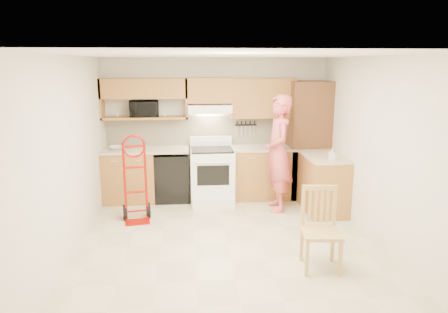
{
  "coord_description": "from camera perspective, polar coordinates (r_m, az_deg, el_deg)",
  "views": [
    {
      "loc": [
        -0.51,
        -5.26,
        2.39
      ],
      "look_at": [
        0.0,
        0.5,
        1.1
      ],
      "focal_mm": 33.27,
      "sensor_mm": 36.0,
      "label": 1
    }
  ],
  "objects": [
    {
      "name": "floor",
      "position": [
        5.8,
        0.44,
        -11.86
      ],
      "size": [
        4.0,
        4.5,
        0.02
      ],
      "primitive_type": "cube",
      "color": "beige",
      "rests_on": "ground"
    },
    {
      "name": "ceiling",
      "position": [
        5.28,
        0.49,
        13.88
      ],
      "size": [
        4.0,
        4.5,
        0.02
      ],
      "primitive_type": "cube",
      "color": "white",
      "rests_on": "ground"
    },
    {
      "name": "wall_back",
      "position": [
        7.62,
        -1.17,
        3.98
      ],
      "size": [
        4.0,
        0.02,
        2.5
      ],
      "primitive_type": "cube",
      "color": "beige",
      "rests_on": "ground"
    },
    {
      "name": "wall_front",
      "position": [
        3.25,
        4.32,
        -8.02
      ],
      "size": [
        4.0,
        0.02,
        2.5
      ],
      "primitive_type": "cube",
      "color": "beige",
      "rests_on": "ground"
    },
    {
      "name": "wall_left",
      "position": [
        5.58,
        -20.53,
        -0.01
      ],
      "size": [
        0.02,
        4.5,
        2.5
      ],
      "primitive_type": "cube",
      "color": "beige",
      "rests_on": "ground"
    },
    {
      "name": "wall_right",
      "position": [
        5.94,
        20.15,
        0.74
      ],
      "size": [
        0.02,
        4.5,
        2.5
      ],
      "primitive_type": "cube",
      "color": "beige",
      "rests_on": "ground"
    },
    {
      "name": "backsplash",
      "position": [
        7.6,
        -1.15,
        3.58
      ],
      "size": [
        3.92,
        0.03,
        0.55
      ],
      "primitive_type": "cube",
      "color": "beige",
      "rests_on": "wall_back"
    },
    {
      "name": "lower_cab_left",
      "position": [
        7.54,
        -12.83,
        -2.66
      ],
      "size": [
        0.9,
        0.6,
        0.9
      ],
      "primitive_type": "cube",
      "color": "#A46A34",
      "rests_on": "ground"
    },
    {
      "name": "dishwasher",
      "position": [
        7.48,
        -7.11,
        -2.75
      ],
      "size": [
        0.6,
        0.6,
        0.85
      ],
      "primitive_type": "cube",
      "color": "black",
      "rests_on": "ground"
    },
    {
      "name": "lower_cab_right",
      "position": [
        7.58,
        5.3,
        -2.3
      ],
      "size": [
        1.14,
        0.6,
        0.9
      ],
      "primitive_type": "cube",
      "color": "#A46A34",
      "rests_on": "ground"
    },
    {
      "name": "countertop_left",
      "position": [
        7.39,
        -10.7,
        0.89
      ],
      "size": [
        1.5,
        0.63,
        0.04
      ],
      "primitive_type": "cube",
      "color": "#BAAD8B",
      "rests_on": "lower_cab_left"
    },
    {
      "name": "countertop_right",
      "position": [
        7.48,
        5.37,
        1.19
      ],
      "size": [
        1.14,
        0.63,
        0.04
      ],
      "primitive_type": "cube",
      "color": "#BAAD8B",
      "rests_on": "lower_cab_right"
    },
    {
      "name": "cab_return_right",
      "position": [
        7.05,
        13.45,
        -3.75
      ],
      "size": [
        0.6,
        1.0,
        0.9
      ],
      "primitive_type": "cube",
      "color": "#A46A34",
      "rests_on": "ground"
    },
    {
      "name": "countertop_return",
      "position": [
        6.93,
        13.65,
        -0.02
      ],
      "size": [
        0.63,
        1.0,
        0.04
      ],
      "primitive_type": "cube",
      "color": "#BAAD8B",
      "rests_on": "cab_return_right"
    },
    {
      "name": "pantry_tall",
      "position": [
        7.64,
        11.45,
        2.23
      ],
      "size": [
        0.7,
        0.6,
        2.1
      ],
      "primitive_type": "cube",
      "color": "brown",
      "rests_on": "ground"
    },
    {
      "name": "upper_cab_left",
      "position": [
        7.39,
        -10.94,
        9.18
      ],
      "size": [
        1.5,
        0.33,
        0.34
      ],
      "primitive_type": "cube",
      "color": "#A46A34",
      "rests_on": "wall_back"
    },
    {
      "name": "upper_shelf_mw",
      "position": [
        7.44,
        -10.77,
        5.26
      ],
      "size": [
        1.5,
        0.33,
        0.04
      ],
      "primitive_type": "cube",
      "color": "#A46A34",
      "rests_on": "wall_back"
    },
    {
      "name": "upper_cab_center",
      "position": [
        7.37,
        -2.04,
        9.07
      ],
      "size": [
        0.76,
        0.33,
        0.44
      ],
      "primitive_type": "cube",
      "color": "#A46A34",
      "rests_on": "wall_back"
    },
    {
      "name": "upper_cab_right",
      "position": [
        7.49,
        5.32,
        8.01
      ],
      "size": [
        1.14,
        0.33,
        0.7
      ],
      "primitive_type": "cube",
      "color": "#A46A34",
      "rests_on": "wall_back"
    },
    {
      "name": "range_hood",
      "position": [
        7.33,
        -1.99,
        6.62
      ],
      "size": [
        0.76,
        0.46,
        0.14
      ],
      "primitive_type": "cube",
      "color": "white",
      "rests_on": "wall_back"
    },
    {
      "name": "knife_strip",
      "position": [
        7.62,
        3.0,
        3.89
      ],
      "size": [
        0.4,
        0.05,
        0.29
      ],
      "primitive_type": null,
      "color": "black",
      "rests_on": "backsplash"
    },
    {
      "name": "microwave",
      "position": [
        7.42,
        -10.95,
        6.47
      ],
      "size": [
        0.53,
        0.39,
        0.28
      ],
      "primitive_type": "imported",
      "rotation": [
        0.0,
        0.0,
        0.11
      ],
      "color": "black",
      "rests_on": "upper_shelf_mw"
    },
    {
      "name": "range",
      "position": [
        7.28,
        -1.63,
        -2.0
      ],
      "size": [
        0.76,
        0.99,
        1.11
      ],
      "primitive_type": null,
      "color": "white",
      "rests_on": "ground"
    },
    {
      "name": "person",
      "position": [
        6.85,
        7.47,
        0.44
      ],
      "size": [
        0.46,
        0.7,
        1.92
      ],
      "primitive_type": "imported",
      "rotation": [
        0.0,
        0.0,
        -1.57
      ],
      "color": "#CC5053",
      "rests_on": "ground"
    },
    {
      "name": "hand_truck",
      "position": [
        6.5,
        -12.05,
        -3.57
      ],
      "size": [
        0.55,
        0.51,
        1.22
      ],
      "primitive_type": null,
      "rotation": [
        0.0,
        0.0,
        0.16
      ],
      "color": "#9B0A04",
      "rests_on": "ground"
    },
    {
      "name": "dining_chair",
      "position": [
        5.07,
        13.23,
        -9.8
      ],
      "size": [
        0.49,
        0.52,
        0.98
      ],
      "primitive_type": null,
      "rotation": [
        0.0,
        0.0,
        -0.11
      ],
      "color": "tan",
      "rests_on": "ground"
    },
    {
      "name": "soap_bottle",
      "position": [
        6.6,
        14.63,
        0.3
      ],
      "size": [
        0.09,
        0.09,
        0.19
      ],
      "primitive_type": "imported",
      "rotation": [
        0.0,
        0.0,
        -0.04
      ],
      "color": "white",
      "rests_on": "countertop_return"
    },
    {
      "name": "bowl",
      "position": [
        7.45,
        -14.59,
        1.18
      ],
      "size": [
        0.27,
        0.27,
        0.06
      ],
      "primitive_type": "imported",
      "rotation": [
        0.0,
        0.0,
        0.13
      ],
      "color": "white",
      "rests_on": "countertop_left"
    }
  ]
}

